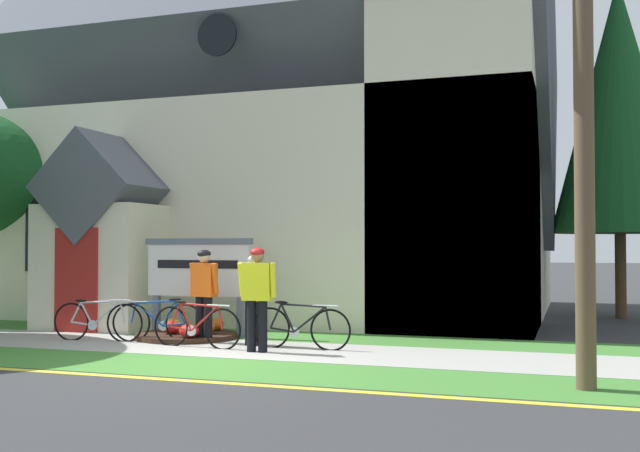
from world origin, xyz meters
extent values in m
plane|color=#333335|center=(0.00, 4.00, 0.00)|extent=(140.00, 140.00, 0.00)
cube|color=#A8A59E|center=(-1.93, 1.81, 0.01)|extent=(32.00, 2.16, 0.01)
cube|color=#427F33|center=(-1.93, -0.14, 0.00)|extent=(32.00, 1.75, 0.01)
cube|color=#427F33|center=(-1.93, 3.71, 0.00)|extent=(24.00, 1.65, 0.01)
cube|color=yellow|center=(-1.93, -1.16, 0.00)|extent=(28.00, 0.16, 0.01)
cube|color=beige|center=(-1.93, 9.58, 2.49)|extent=(12.88, 10.09, 4.97)
cube|color=#4C515B|center=(-1.93, 9.58, 6.75)|extent=(13.38, 10.27, 10.27)
cube|color=beige|center=(2.90, 6.14, 5.70)|extent=(3.21, 3.21, 11.39)
cube|color=beige|center=(-4.25, 3.73, 1.30)|extent=(2.40, 1.60, 2.60)
cube|color=#4C515B|center=(-4.25, 3.73, 2.95)|extent=(2.40, 1.80, 2.40)
cube|color=maroon|center=(-4.25, 2.91, 1.05)|extent=(1.00, 0.06, 2.10)
cube|color=black|center=(-6.44, 4.50, 2.10)|extent=(0.76, 0.06, 1.90)
cone|color=black|center=(-6.44, 4.50, 3.05)|extent=(0.80, 0.06, 0.80)
cylinder|color=black|center=(-1.93, 4.50, 6.22)|extent=(0.90, 0.06, 0.90)
cube|color=slate|center=(-2.57, 3.18, 0.38)|extent=(0.12, 0.12, 0.77)
cube|color=slate|center=(-0.78, 3.23, 0.38)|extent=(0.12, 0.12, 0.77)
cube|color=white|center=(-1.67, 3.21, 1.26)|extent=(2.13, 0.13, 1.00)
cube|color=slate|center=(-1.67, 3.21, 1.82)|extent=(2.25, 0.17, 0.12)
cube|color=black|center=(-1.67, 3.16, 1.38)|extent=(1.70, 0.05, 0.16)
cylinder|color=#382319|center=(-1.67, 2.75, 0.05)|extent=(1.90, 1.90, 0.10)
ellipsoid|color=orange|center=(-1.30, 2.80, 0.22)|extent=(0.36, 0.36, 0.24)
ellipsoid|color=orange|center=(-1.40, 3.38, 0.22)|extent=(0.36, 0.36, 0.24)
ellipsoid|color=gold|center=(-2.10, 2.97, 0.22)|extent=(0.36, 0.36, 0.24)
ellipsoid|color=red|center=(-1.90, 2.60, 0.22)|extent=(0.36, 0.36, 0.24)
ellipsoid|color=red|center=(-1.29, 2.16, 0.22)|extent=(0.36, 0.36, 0.24)
torus|color=black|center=(-1.41, 1.73, 0.34)|extent=(0.71, 0.11, 0.71)
torus|color=black|center=(-0.37, 1.63, 0.34)|extent=(0.71, 0.11, 0.71)
cylinder|color=#A51E19|center=(-0.72, 1.66, 0.50)|extent=(0.56, 0.09, 0.46)
cylinder|color=#A51E19|center=(-0.84, 1.68, 0.73)|extent=(0.77, 0.12, 0.07)
cylinder|color=#A51E19|center=(-1.11, 1.70, 0.52)|extent=(0.26, 0.06, 0.47)
cylinder|color=#A51E19|center=(-1.20, 1.71, 0.31)|extent=(0.42, 0.08, 0.09)
cylinder|color=#A51E19|center=(-1.32, 1.73, 0.54)|extent=(0.22, 0.06, 0.42)
cylinder|color=#A51E19|center=(-0.41, 1.63, 0.53)|extent=(0.12, 0.05, 0.39)
ellipsoid|color=black|center=(-1.22, 1.72, 0.77)|extent=(0.25, 0.10, 0.05)
cylinder|color=silver|center=(-0.45, 1.64, 0.74)|extent=(0.44, 0.07, 0.03)
cylinder|color=silver|center=(-0.99, 1.69, 0.29)|extent=(0.18, 0.04, 0.18)
torus|color=black|center=(0.31, 2.08, 0.34)|extent=(0.71, 0.05, 0.71)
torus|color=black|center=(1.38, 2.09, 0.34)|extent=(0.71, 0.05, 0.71)
cylinder|color=black|center=(1.02, 2.09, 0.50)|extent=(0.58, 0.04, 0.46)
cylinder|color=black|center=(0.90, 2.09, 0.73)|extent=(0.79, 0.05, 0.07)
cylinder|color=black|center=(0.62, 2.08, 0.52)|extent=(0.27, 0.04, 0.48)
cylinder|color=black|center=(0.52, 2.08, 0.31)|extent=(0.43, 0.04, 0.09)
cylinder|color=black|center=(0.41, 2.08, 0.54)|extent=(0.23, 0.04, 0.43)
cylinder|color=black|center=(1.34, 2.09, 0.53)|extent=(0.12, 0.04, 0.39)
ellipsoid|color=black|center=(0.50, 2.08, 0.78)|extent=(0.24, 0.08, 0.05)
cylinder|color=silver|center=(1.29, 2.09, 0.74)|extent=(0.44, 0.03, 0.03)
cylinder|color=silver|center=(0.74, 2.08, 0.29)|extent=(0.18, 0.02, 0.18)
torus|color=black|center=(-3.56, 1.85, 0.34)|extent=(0.71, 0.11, 0.71)
torus|color=black|center=(-2.50, 1.97, 0.34)|extent=(0.71, 0.11, 0.71)
cylinder|color=#B7B7BC|center=(-2.86, 1.93, 0.51)|extent=(0.58, 0.10, 0.47)
cylinder|color=#B7B7BC|center=(-2.97, 1.92, 0.72)|extent=(0.79, 0.12, 0.07)
cylinder|color=#B7B7BC|center=(-3.25, 1.89, 0.49)|extent=(0.27, 0.06, 0.43)
cylinder|color=#B7B7BC|center=(-3.35, 1.88, 0.31)|extent=(0.43, 0.08, 0.09)
cylinder|color=#B7B7BC|center=(-3.46, 1.87, 0.52)|extent=(0.23, 0.06, 0.38)
cylinder|color=#B7B7BC|center=(-2.54, 1.96, 0.53)|extent=(0.12, 0.05, 0.40)
ellipsoid|color=black|center=(-3.37, 1.88, 0.73)|extent=(0.25, 0.10, 0.05)
cylinder|color=silver|center=(-2.58, 1.96, 0.75)|extent=(0.44, 0.07, 0.03)
cylinder|color=silver|center=(-3.13, 1.90, 0.29)|extent=(0.18, 0.04, 0.18)
torus|color=black|center=(-1.45, 2.28, 0.34)|extent=(0.71, 0.19, 0.71)
torus|color=black|center=(-2.42, 2.07, 0.34)|extent=(0.71, 0.19, 0.71)
cylinder|color=#194CA5|center=(-2.09, 2.14, 0.50)|extent=(0.53, 0.15, 0.44)
cylinder|color=#194CA5|center=(-1.98, 2.16, 0.72)|extent=(0.73, 0.20, 0.08)
cylinder|color=#194CA5|center=(-1.73, 2.22, 0.51)|extent=(0.25, 0.09, 0.47)
cylinder|color=#194CA5|center=(-1.64, 2.24, 0.31)|extent=(0.40, 0.12, 0.09)
cylinder|color=#194CA5|center=(-1.54, 2.26, 0.54)|extent=(0.21, 0.08, 0.42)
cylinder|color=#194CA5|center=(-2.38, 2.08, 0.52)|extent=(0.12, 0.06, 0.37)
ellipsoid|color=black|center=(-1.62, 2.24, 0.77)|extent=(0.25, 0.13, 0.05)
cylinder|color=silver|center=(-2.34, 2.08, 0.72)|extent=(0.44, 0.12, 0.03)
cylinder|color=silver|center=(-1.84, 2.20, 0.29)|extent=(0.18, 0.06, 0.18)
cylinder|color=black|center=(-1.18, 2.34, 0.41)|extent=(0.15, 0.15, 0.83)
cylinder|color=black|center=(-0.98, 2.30, 0.41)|extent=(0.15, 0.15, 0.83)
cube|color=#E55914|center=(-1.08, 2.32, 1.13)|extent=(0.50, 0.29, 0.60)
sphere|color=beige|center=(-1.08, 2.32, 1.54)|extent=(0.21, 0.21, 0.21)
ellipsoid|color=black|center=(-1.08, 2.32, 1.60)|extent=(0.28, 0.31, 0.15)
cylinder|color=#E55914|center=(-1.35, 2.42, 1.16)|extent=(0.09, 0.21, 0.55)
cylinder|color=#E55914|center=(-0.81, 2.22, 1.16)|extent=(0.09, 0.20, 0.55)
cylinder|color=black|center=(0.22, 1.49, 0.42)|extent=(0.15, 0.15, 0.85)
cylinder|color=black|center=(0.42, 1.50, 0.42)|extent=(0.15, 0.15, 0.85)
cube|color=yellow|center=(0.32, 1.49, 1.15)|extent=(0.49, 0.23, 0.62)
sphere|color=#936B51|center=(0.32, 1.49, 1.57)|extent=(0.22, 0.22, 0.22)
ellipsoid|color=red|center=(0.32, 1.49, 1.63)|extent=(0.24, 0.29, 0.15)
cylinder|color=yellow|center=(0.03, 1.52, 1.19)|extent=(0.09, 0.21, 0.56)
cylinder|color=yellow|center=(0.61, 1.47, 1.19)|extent=(0.09, 0.13, 0.56)
cylinder|color=black|center=(0.05, 2.19, 0.39)|extent=(0.15, 0.15, 0.78)
cylinder|color=black|center=(-0.15, 2.23, 0.39)|extent=(0.15, 0.15, 0.78)
cube|color=#E55914|center=(-0.05, 2.21, 1.07)|extent=(0.47, 0.29, 0.57)
sphere|color=beige|center=(-0.05, 2.21, 1.45)|extent=(0.20, 0.20, 0.20)
ellipsoid|color=silver|center=(-0.05, 2.21, 1.51)|extent=(0.26, 0.29, 0.14)
cylinder|color=#E55914|center=(0.20, 2.11, 1.09)|extent=(0.09, 0.21, 0.52)
cylinder|color=#E55914|center=(-0.31, 2.31, 1.09)|extent=(0.09, 0.17, 0.52)
cylinder|color=brown|center=(5.35, -0.15, 4.05)|extent=(0.24, 0.24, 8.11)
cylinder|color=#4C3823|center=(6.27, 9.67, 1.02)|extent=(0.26, 0.26, 2.05)
cone|color=#14471E|center=(6.27, 9.67, 5.14)|extent=(3.22, 3.22, 6.19)
camera|label=1|loc=(5.23, -9.81, 1.73)|focal=42.25mm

